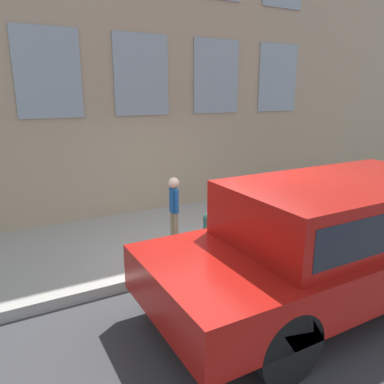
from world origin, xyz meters
The scene contains 5 objects.
ground_plane centered at (0.00, 0.00, 0.00)m, with size 80.00×80.00×0.00m, color #38383A.
sidewalk centered at (1.50, 0.00, 0.08)m, with size 3.00×60.00×0.16m.
fire_hydrant centered at (0.36, -0.14, 0.52)m, with size 0.35×0.46×0.70m.
person centered at (0.95, 0.27, 0.90)m, with size 0.29×0.19×1.22m.
parked_truck_red_near centered at (-1.54, -1.03, 1.00)m, with size 2.00×5.34×1.70m.
Camera 1 is at (-4.75, 3.04, 2.83)m, focal length 35.00 mm.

